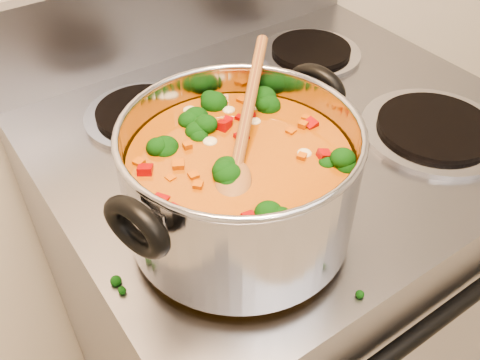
# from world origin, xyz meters

# --- Properties ---
(electric_range) EXTENTS (0.73, 0.66, 1.08)m
(electric_range) POSITION_xyz_m (-0.06, 1.16, 0.47)
(electric_range) COLOR gray
(electric_range) RESTS_ON ground
(stockpot) EXTENTS (0.33, 0.27, 0.16)m
(stockpot) POSITION_xyz_m (-0.25, 1.02, 1.01)
(stockpot) COLOR #A5A5AD
(stockpot) RESTS_ON electric_range
(wooden_spoon) EXTENTS (0.19, 0.20, 0.08)m
(wooden_spoon) POSITION_xyz_m (-0.24, 1.02, 1.06)
(wooden_spoon) COLOR brown
(wooden_spoon) RESTS_ON stockpot
(cooktop_crumbs) EXTENTS (0.32, 0.36, 0.01)m
(cooktop_crumbs) POSITION_xyz_m (-0.27, 1.08, 0.92)
(cooktop_crumbs) COLOR black
(cooktop_crumbs) RESTS_ON electric_range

